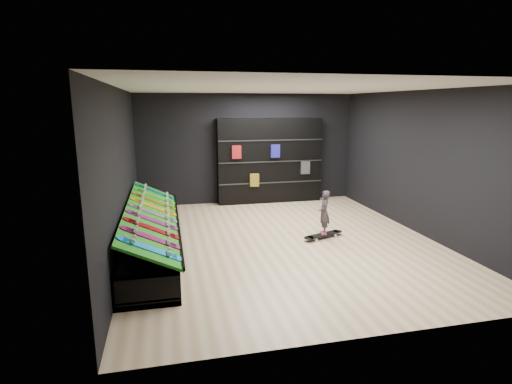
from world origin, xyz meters
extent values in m
cube|color=beige|center=(0.00, 0.00, 0.00)|extent=(6.00, 7.00, 0.01)
cube|color=white|center=(0.00, 0.00, 3.00)|extent=(6.00, 7.00, 0.01)
cube|color=black|center=(0.00, 3.50, 1.50)|extent=(6.00, 0.02, 3.00)
cube|color=black|center=(0.00, -3.50, 1.50)|extent=(6.00, 0.02, 3.00)
cube|color=black|center=(-3.00, 0.00, 1.50)|extent=(0.02, 7.00, 3.00)
cube|color=black|center=(3.00, 0.00, 1.50)|extent=(0.02, 7.00, 3.00)
cube|color=#156A10|center=(-2.50, 0.00, 0.71)|extent=(0.92, 4.50, 0.46)
cube|color=black|center=(0.60, 3.32, 1.17)|extent=(2.93, 0.34, 2.34)
imported|color=black|center=(0.88, -0.01, 0.37)|extent=(0.20, 0.24, 0.55)
camera|label=1|loc=(-2.22, -7.35, 2.70)|focal=28.00mm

